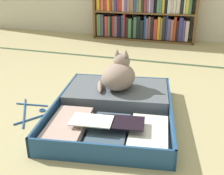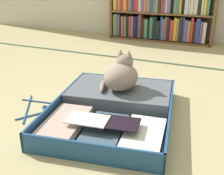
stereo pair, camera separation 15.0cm
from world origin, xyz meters
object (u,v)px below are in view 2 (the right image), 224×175
object	(u,v)px
open_suitcase	(114,106)
black_cat	(122,75)
bookshelf	(160,14)
clothes_hanger	(33,108)

from	to	relation	value
open_suitcase	black_cat	xyz separation A→B (m)	(-0.01, 0.14, 0.15)
bookshelf	open_suitcase	distance (m)	2.11
open_suitcase	black_cat	size ratio (longest dim) A/B	3.58
bookshelf	open_suitcase	xyz separation A→B (m)	(0.25, -2.07, -0.29)
bookshelf	clothes_hanger	size ratio (longest dim) A/B	3.80
bookshelf	clothes_hanger	distance (m)	2.27
open_suitcase	clothes_hanger	size ratio (longest dim) A/B	2.90
bookshelf	open_suitcase	bearing A→B (deg)	-83.09
bookshelf	black_cat	size ratio (longest dim) A/B	4.70
bookshelf	clothes_hanger	world-z (taller)	bookshelf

